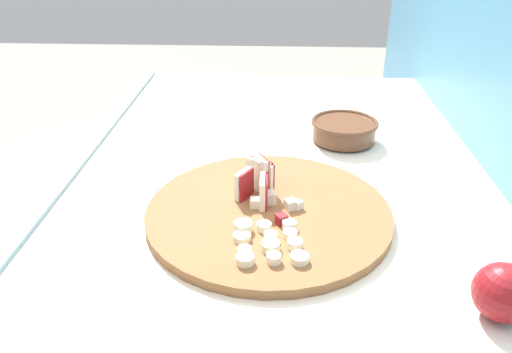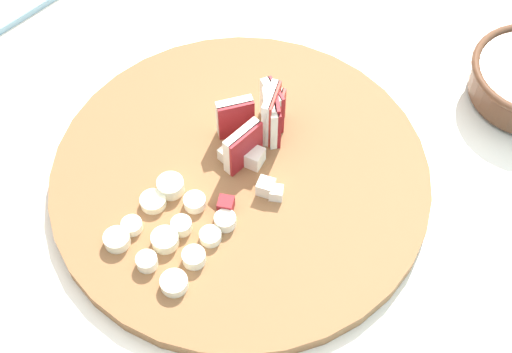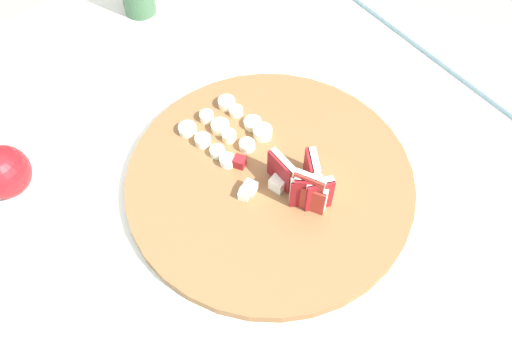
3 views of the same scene
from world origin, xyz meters
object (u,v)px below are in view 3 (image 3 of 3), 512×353
at_px(apple_wedge_fan, 305,186).
at_px(apple_dice_pile, 263,179).
at_px(whole_apple, 3,172).
at_px(cutting_board, 270,181).
at_px(banana_slice_rows, 228,130).

relative_size(apple_wedge_fan, apple_dice_pile, 1.14).
height_order(apple_wedge_fan, whole_apple, apple_wedge_fan).
height_order(cutting_board, apple_dice_pile, apple_dice_pile).
bearing_deg(apple_wedge_fan, apple_dice_pile, 29.37).
relative_size(cutting_board, apple_wedge_fan, 4.03).
xyz_separation_m(cutting_board, apple_wedge_fan, (-0.06, -0.02, 0.04)).
bearing_deg(apple_wedge_fan, cutting_board, 17.88).
distance_m(cutting_board, whole_apple, 0.39).
relative_size(cutting_board, apple_dice_pile, 4.59).
relative_size(apple_dice_pile, whole_apple, 1.18).
relative_size(banana_slice_rows, whole_apple, 1.52).
distance_m(cutting_board, apple_wedge_fan, 0.07).
distance_m(apple_dice_pile, whole_apple, 0.38).
relative_size(apple_wedge_fan, whole_apple, 1.34).
relative_size(apple_dice_pile, banana_slice_rows, 0.78).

